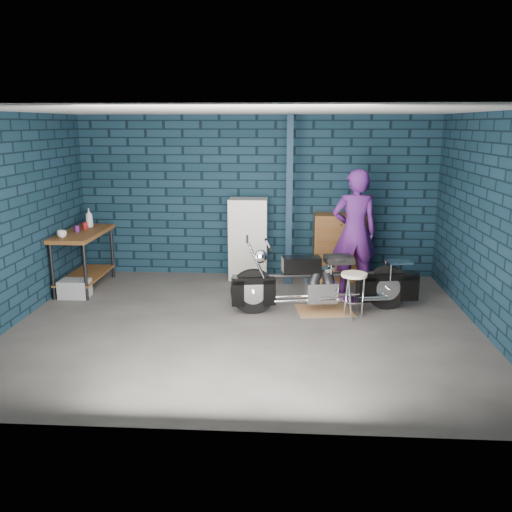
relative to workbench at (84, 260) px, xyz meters
The scene contains 15 objects.
ground 3.11m from the workbench, 29.49° to the right, with size 6.00×6.00×0.00m, color #534F4D.
room_walls 3.19m from the workbench, 19.75° to the right, with size 6.02×5.01×2.71m.
support_post 3.38m from the workbench, ahead, with size 0.10×0.10×2.70m, color #122539.
workbench is the anchor object (origin of this frame).
drip_mat 3.87m from the workbench, 13.18° to the right, with size 0.77×0.57×0.01m, color olive.
motorcycle 3.85m from the workbench, 13.18° to the right, with size 2.23×0.61×0.98m, color black, non-canonical shape.
person 4.26m from the workbench, ahead, with size 0.70×0.46×1.90m, color #4F1C6A.
storage_bin 0.59m from the workbench, 87.71° to the right, with size 0.43×0.31×0.27m, color gray.
locker 2.66m from the workbench, 15.63° to the left, with size 0.63×0.45×1.35m, color beige.
tool_chest 4.13m from the workbench, ahead, with size 0.83×0.46×1.11m, color brown.
shop_stool 4.27m from the workbench, 15.80° to the right, with size 0.35×0.35×0.63m, color beige, non-canonical shape.
cup_a 0.70m from the workbench, 105.05° to the right, with size 0.14×0.14×0.11m, color beige.
mug_purple 0.51m from the workbench, 159.52° to the right, with size 0.07×0.07×0.10m, color #591B6C.
mug_red 0.54m from the workbench, 93.96° to the left, with size 0.08×0.08×0.12m, color maroon.
bottle 0.72m from the workbench, 92.81° to the left, with size 0.12×0.12×0.31m, color gray.
Camera 1 is at (0.56, -6.61, 2.55)m, focal length 38.00 mm.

